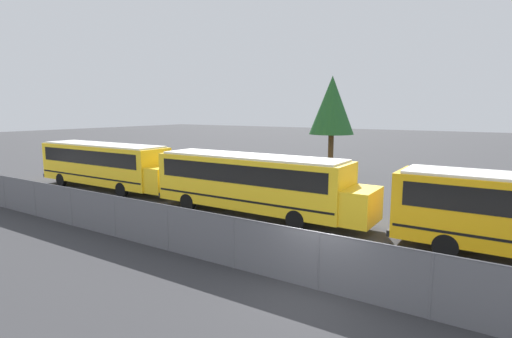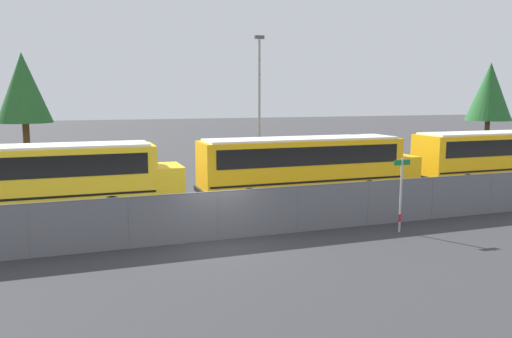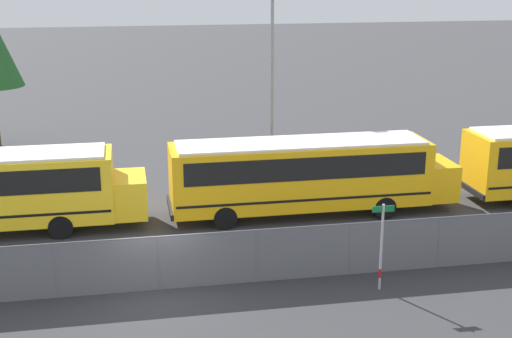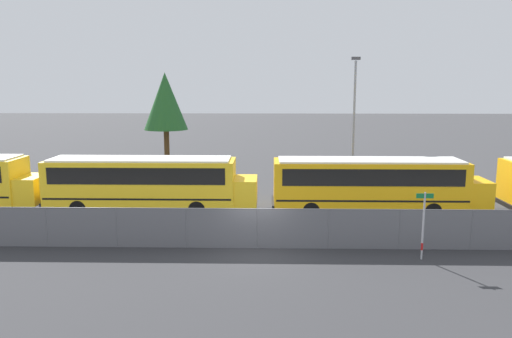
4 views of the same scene
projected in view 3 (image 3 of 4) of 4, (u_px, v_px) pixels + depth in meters
The scene contains 5 objects.
ground_plane at pixel (160, 290), 22.40m from camera, with size 200.00×200.00×0.00m, color #38383A.
fence at pixel (159, 263), 22.14m from camera, with size 62.02×0.07×1.80m.
school_bus_2 at pixel (306, 171), 28.70m from camera, with size 11.77×2.53×3.07m.
street_sign at pixel (382, 245), 22.00m from camera, with size 0.70×0.09×2.83m.
light_pole at pixel (272, 70), 34.74m from camera, with size 0.60×0.24×8.91m.
Camera 3 is at (-0.77, -20.67, 9.86)m, focal length 50.00 mm.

